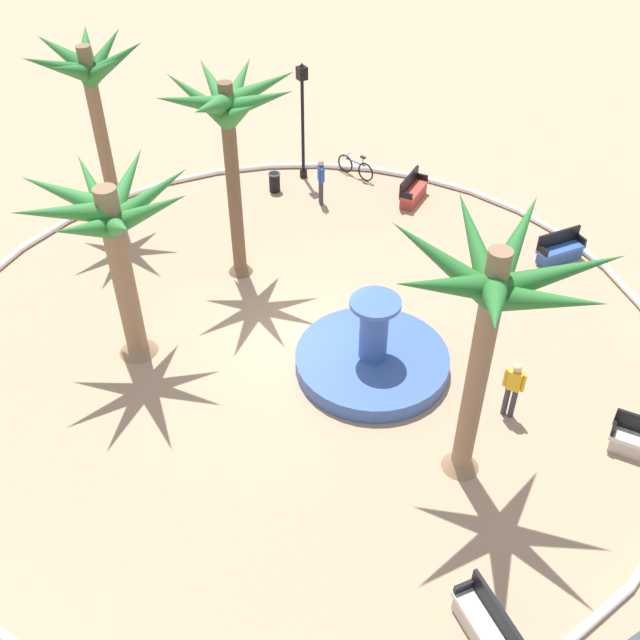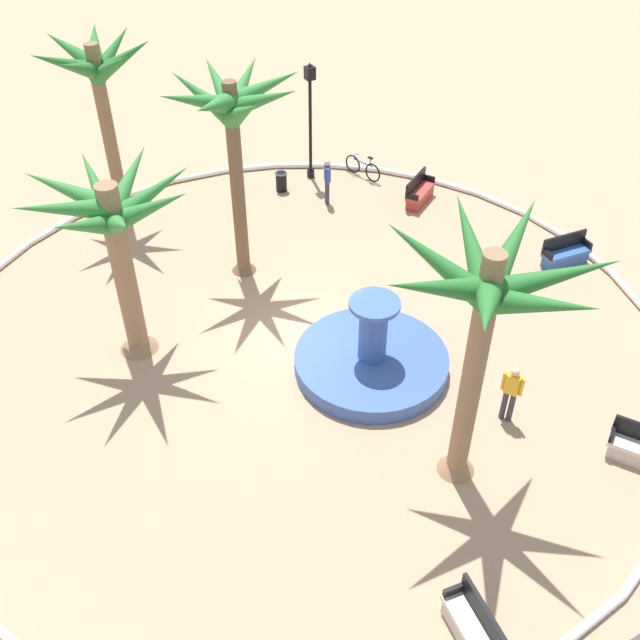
{
  "view_description": "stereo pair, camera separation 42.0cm",
  "coord_description": "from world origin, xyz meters",
  "px_view_note": "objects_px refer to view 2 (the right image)",
  "views": [
    {
      "loc": [
        7.2,
        13.42,
        13.36
      ],
      "look_at": [
        -0.34,
        0.58,
        1.0
      ],
      "focal_mm": 40.78,
      "sensor_mm": 36.0,
      "label": 1
    },
    {
      "loc": [
        6.84,
        13.62,
        13.36
      ],
      "look_at": [
        -0.34,
        0.58,
        1.0
      ],
      "focal_mm": 40.78,
      "sensor_mm": 36.0,
      "label": 2
    }
  ],
  "objects_px": {
    "palm_tree_near_fountain": "(485,307)",
    "bench_north": "(565,255)",
    "palm_tree_mid_plaza": "(114,228)",
    "lamppost": "(310,113)",
    "bench_southeast": "(474,632)",
    "palm_tree_by_curb": "(232,119)",
    "person_cyclist_helmet": "(327,179)",
    "fountain": "(371,359)",
    "palm_tree_far_side": "(99,84)",
    "bicycle_red_frame": "(363,168)",
    "bench_west": "(419,194)",
    "person_cyclist_photo": "(511,391)",
    "trash_bin": "(281,181)"
  },
  "relations": [
    {
      "from": "bench_north",
      "to": "person_cyclist_helmet",
      "type": "bearing_deg",
      "value": -55.62
    },
    {
      "from": "palm_tree_far_side",
      "to": "bench_southeast",
      "type": "distance_m",
      "value": 18.26
    },
    {
      "from": "fountain",
      "to": "palm_tree_by_curb",
      "type": "bearing_deg",
      "value": -78.97
    },
    {
      "from": "palm_tree_by_curb",
      "to": "person_cyclist_helmet",
      "type": "distance_m",
      "value": 6.35
    },
    {
      "from": "bench_north",
      "to": "bicycle_red_frame",
      "type": "xyz_separation_m",
      "value": [
        2.61,
        -7.93,
        0.04
      ]
    },
    {
      "from": "palm_tree_by_curb",
      "to": "person_cyclist_helmet",
      "type": "relative_size",
      "value": 3.74
    },
    {
      "from": "bench_north",
      "to": "person_cyclist_helmet",
      "type": "distance_m",
      "value": 8.39
    },
    {
      "from": "palm_tree_mid_plaza",
      "to": "bench_north",
      "type": "height_order",
      "value": "palm_tree_mid_plaza"
    },
    {
      "from": "person_cyclist_photo",
      "to": "bench_north",
      "type": "bearing_deg",
      "value": -144.3
    },
    {
      "from": "bench_southeast",
      "to": "bicycle_red_frame",
      "type": "distance_m",
      "value": 17.97
    },
    {
      "from": "fountain",
      "to": "palm_tree_mid_plaza",
      "type": "xyz_separation_m",
      "value": [
        5.16,
        -3.78,
        3.55
      ]
    },
    {
      "from": "palm_tree_by_curb",
      "to": "trash_bin",
      "type": "height_order",
      "value": "palm_tree_by_curb"
    },
    {
      "from": "bench_southeast",
      "to": "person_cyclist_photo",
      "type": "height_order",
      "value": "person_cyclist_photo"
    },
    {
      "from": "palm_tree_near_fountain",
      "to": "bench_west",
      "type": "height_order",
      "value": "palm_tree_near_fountain"
    },
    {
      "from": "person_cyclist_helmet",
      "to": "palm_tree_by_curb",
      "type": "bearing_deg",
      "value": 28.66
    },
    {
      "from": "bicycle_red_frame",
      "to": "bench_west",
      "type": "bearing_deg",
      "value": 107.16
    },
    {
      "from": "bench_southeast",
      "to": "palm_tree_far_side",
      "type": "bearing_deg",
      "value": -86.1
    },
    {
      "from": "palm_tree_mid_plaza",
      "to": "person_cyclist_helmet",
      "type": "xyz_separation_m",
      "value": [
        -8.33,
        -4.25,
        -2.91
      ]
    },
    {
      "from": "palm_tree_by_curb",
      "to": "bench_southeast",
      "type": "relative_size",
      "value": 3.84
    },
    {
      "from": "palm_tree_near_fountain",
      "to": "trash_bin",
      "type": "distance_m",
      "value": 14.33
    },
    {
      "from": "bench_southeast",
      "to": "person_cyclist_photo",
      "type": "xyz_separation_m",
      "value": [
        -4.23,
        -4.11,
        0.61
      ]
    },
    {
      "from": "bench_north",
      "to": "trash_bin",
      "type": "height_order",
      "value": "bench_north"
    },
    {
      "from": "bench_north",
      "to": "person_cyclist_helmet",
      "type": "relative_size",
      "value": 0.97
    },
    {
      "from": "palm_tree_near_fountain",
      "to": "palm_tree_far_side",
      "type": "distance_m",
      "value": 14.65
    },
    {
      "from": "lamppost",
      "to": "person_cyclist_helmet",
      "type": "bearing_deg",
      "value": 78.39
    },
    {
      "from": "bench_southeast",
      "to": "palm_tree_mid_plaza",
      "type": "bearing_deg",
      "value": -75.34
    },
    {
      "from": "palm_tree_far_side",
      "to": "person_cyclist_photo",
      "type": "distance_m",
      "value": 15.11
    },
    {
      "from": "bench_west",
      "to": "person_cyclist_helmet",
      "type": "relative_size",
      "value": 0.96
    },
    {
      "from": "palm_tree_mid_plaza",
      "to": "bench_west",
      "type": "relative_size",
      "value": 3.28
    },
    {
      "from": "fountain",
      "to": "bench_north",
      "type": "bearing_deg",
      "value": -171.83
    },
    {
      "from": "person_cyclist_helmet",
      "to": "palm_tree_near_fountain",
      "type": "bearing_deg",
      "value": 74.67
    },
    {
      "from": "bench_north",
      "to": "trash_bin",
      "type": "relative_size",
      "value": 2.25
    },
    {
      "from": "bench_north",
      "to": "palm_tree_near_fountain",
      "type": "bearing_deg",
      "value": 31.82
    },
    {
      "from": "person_cyclist_helmet",
      "to": "person_cyclist_photo",
      "type": "bearing_deg",
      "value": 83.81
    },
    {
      "from": "fountain",
      "to": "palm_tree_far_side",
      "type": "relative_size",
      "value": 0.65
    },
    {
      "from": "palm_tree_mid_plaza",
      "to": "lamppost",
      "type": "bearing_deg",
      "value": -144.46
    },
    {
      "from": "fountain",
      "to": "palm_tree_far_side",
      "type": "bearing_deg",
      "value": -71.54
    },
    {
      "from": "person_cyclist_helmet",
      "to": "bench_west",
      "type": "bearing_deg",
      "value": 152.15
    },
    {
      "from": "bench_southeast",
      "to": "lamppost",
      "type": "bearing_deg",
      "value": -108.72
    },
    {
      "from": "palm_tree_near_fountain",
      "to": "bench_north",
      "type": "height_order",
      "value": "palm_tree_near_fountain"
    },
    {
      "from": "fountain",
      "to": "palm_tree_by_curb",
      "type": "relative_size",
      "value": 0.64
    },
    {
      "from": "trash_bin",
      "to": "bench_west",
      "type": "bearing_deg",
      "value": 141.41
    },
    {
      "from": "fountain",
      "to": "trash_bin",
      "type": "bearing_deg",
      "value": -102.56
    },
    {
      "from": "palm_tree_far_side",
      "to": "bicycle_red_frame",
      "type": "relative_size",
      "value": 3.79
    },
    {
      "from": "palm_tree_mid_plaza",
      "to": "trash_bin",
      "type": "height_order",
      "value": "palm_tree_mid_plaza"
    },
    {
      "from": "bench_southeast",
      "to": "lamppost",
      "type": "relative_size",
      "value": 0.38
    },
    {
      "from": "trash_bin",
      "to": "person_cyclist_helmet",
      "type": "bearing_deg",
      "value": 122.56
    },
    {
      "from": "bench_north",
      "to": "palm_tree_mid_plaza",
      "type": "bearing_deg",
      "value": -11.49
    },
    {
      "from": "palm_tree_by_curb",
      "to": "lamppost",
      "type": "xyz_separation_m",
      "value": [
        -4.68,
        -4.32,
        -2.48
      ]
    },
    {
      "from": "palm_tree_near_fountain",
      "to": "fountain",
      "type": "bearing_deg",
      "value": -91.27
    }
  ]
}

